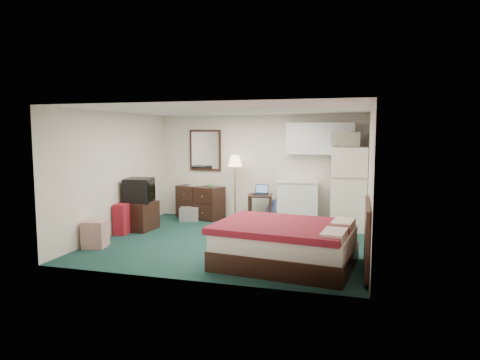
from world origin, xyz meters
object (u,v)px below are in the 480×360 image
(desk, at_px, (260,209))
(kitchen_counter, at_px, (297,203))
(floor_lamp, at_px, (235,188))
(dresser, at_px, (200,202))
(tv_stand, at_px, (140,216))
(bed, at_px, (286,245))
(fridge, at_px, (349,189))
(suitcase, at_px, (122,219))

(desk, relative_size, kitchen_counter, 0.69)
(floor_lamp, bearing_deg, kitchen_counter, 1.77)
(dresser, relative_size, kitchen_counter, 1.18)
(dresser, height_order, tv_stand, dresser)
(floor_lamp, bearing_deg, desk, -12.50)
(kitchen_counter, bearing_deg, floor_lamp, 172.05)
(kitchen_counter, bearing_deg, bed, -94.61)
(desk, distance_m, fridge, 2.03)
(dresser, distance_m, kitchen_counter, 2.37)
(dresser, relative_size, floor_lamp, 0.74)
(dresser, bearing_deg, kitchen_counter, 16.28)
(floor_lamp, height_order, bed, floor_lamp)
(fridge, bearing_deg, dresser, 173.38)
(dresser, bearing_deg, bed, -32.01)
(kitchen_counter, distance_m, tv_stand, 3.50)
(dresser, bearing_deg, suitcase, -97.52)
(dresser, xyz_separation_m, suitcase, (-0.95, -1.99, -0.08))
(fridge, bearing_deg, suitcase, -160.92)
(kitchen_counter, relative_size, bed, 0.48)
(fridge, height_order, tv_stand, fridge)
(dresser, height_order, desk, dresser)
(dresser, relative_size, tv_stand, 1.74)
(fridge, height_order, suitcase, fridge)
(bed, bearing_deg, fridge, 79.75)
(dresser, xyz_separation_m, desk, (1.56, -0.26, -0.06))
(dresser, bearing_deg, desk, 8.62)
(floor_lamp, relative_size, bed, 0.76)
(fridge, bearing_deg, tv_stand, -165.59)
(kitchen_counter, bearing_deg, fridge, -21.88)
(floor_lamp, height_order, fridge, fridge)
(desk, xyz_separation_m, bed, (1.08, -2.89, -0.01))
(dresser, height_order, floor_lamp, floor_lamp)
(floor_lamp, xyz_separation_m, kitchen_counter, (1.45, 0.04, -0.29))
(fridge, distance_m, suitcase, 4.81)
(desk, xyz_separation_m, suitcase, (-2.51, -1.73, -0.02))
(dresser, distance_m, suitcase, 2.21)
(floor_lamp, distance_m, suitcase, 2.69)
(dresser, xyz_separation_m, floor_lamp, (0.92, -0.11, 0.39))
(bed, height_order, suitcase, bed)
(desk, relative_size, tv_stand, 1.02)
(suitcase, bearing_deg, tv_stand, 66.44)
(dresser, bearing_deg, floor_lamp, 10.86)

